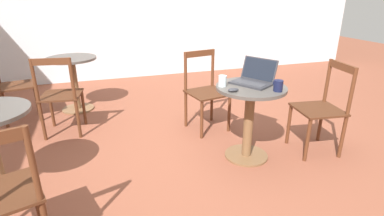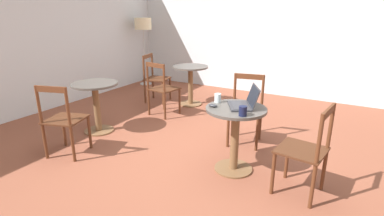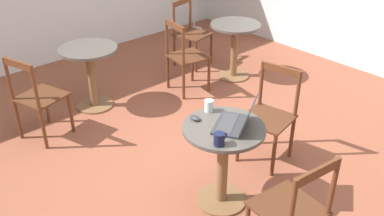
% 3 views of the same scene
% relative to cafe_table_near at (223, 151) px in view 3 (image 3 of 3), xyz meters
% --- Properties ---
extents(ground_plane, '(16.00, 16.00, 0.00)m').
position_rel_cafe_table_near_xyz_m(ground_plane, '(0.17, 0.54, -0.51)').
color(ground_plane, brown).
extents(cafe_table_near, '(0.65, 0.65, 0.74)m').
position_rel_cafe_table_near_xyz_m(cafe_table_near, '(0.00, 0.00, 0.00)').
color(cafe_table_near, brown).
rests_on(cafe_table_near, ground_plane).
extents(cafe_table_mid, '(0.65, 0.65, 0.74)m').
position_rel_cafe_table_near_xyz_m(cafe_table_mid, '(1.89, 1.65, 0.00)').
color(cafe_table_mid, brown).
rests_on(cafe_table_mid, ground_plane).
extents(cafe_table_far, '(0.65, 0.65, 0.74)m').
position_rel_cafe_table_near_xyz_m(cafe_table_far, '(0.06, 2.18, 0.00)').
color(cafe_table_far, brown).
rests_on(cafe_table_far, ground_plane).
extents(chair_near_front, '(0.48, 0.48, 0.92)m').
position_rel_cafe_table_near_xyz_m(chair_near_front, '(-0.10, -0.76, -0.05)').
color(chair_near_front, '#562D19').
rests_on(chair_near_front, ground_plane).
extents(chair_near_right, '(0.50, 0.50, 0.92)m').
position_rel_cafe_table_near_xyz_m(chair_near_right, '(0.78, 0.16, -0.05)').
color(chair_near_right, '#562D19').
rests_on(chair_near_right, ground_plane).
extents(chair_mid_back, '(0.50, 0.50, 0.92)m').
position_rel_cafe_table_near_xyz_m(chair_mid_back, '(1.74, 2.36, -0.05)').
color(chair_mid_back, '#562D19').
rests_on(chair_mid_back, ground_plane).
extents(chair_mid_left, '(0.48, 0.48, 0.92)m').
position_rel_cafe_table_near_xyz_m(chair_mid_left, '(1.13, 1.76, -0.05)').
color(chair_mid_left, '#562D19').
rests_on(chair_mid_left, ground_plane).
extents(chair_far_left, '(0.53, 0.53, 0.92)m').
position_rel_cafe_table_near_xyz_m(chair_far_left, '(-0.69, 1.94, -0.05)').
color(chair_far_left, '#562D19').
rests_on(chair_far_left, ground_plane).
extents(laptop, '(0.45, 0.43, 0.23)m').
position_rel_cafe_table_near_xyz_m(laptop, '(0.07, -0.06, 0.27)').
color(laptop, '#2D2D33').
rests_on(laptop, cafe_table_near).
extents(mouse, '(0.06, 0.10, 0.03)m').
position_rel_cafe_table_near_xyz_m(mouse, '(-0.09, 0.23, 0.24)').
color(mouse, '#2D2D33').
rests_on(mouse, cafe_table_near).
extents(mug, '(0.12, 0.08, 0.10)m').
position_rel_cafe_table_near_xyz_m(mug, '(-0.20, -0.15, 0.28)').
color(mug, '#141938').
rests_on(mug, cafe_table_near).
extents(drinking_glass, '(0.07, 0.07, 0.10)m').
position_rel_cafe_table_near_xyz_m(drinking_glass, '(0.08, 0.26, 0.28)').
color(drinking_glass, silver).
rests_on(drinking_glass, cafe_table_near).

